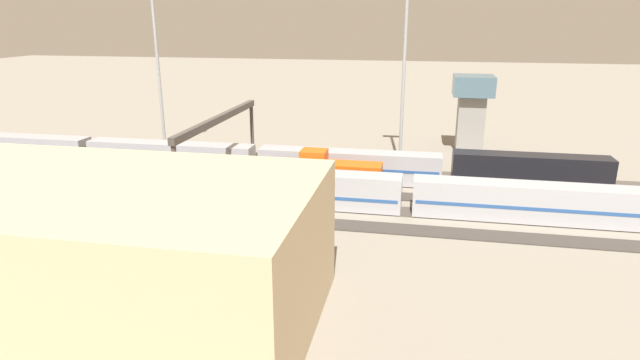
{
  "coord_description": "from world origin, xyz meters",
  "views": [
    {
      "loc": [
        -11.05,
        58.52,
        20.01
      ],
      "look_at": [
        -0.22,
        3.2,
        2.5
      ],
      "focal_mm": 29.53,
      "sensor_mm": 36.0,
      "label": 1
    }
  ],
  "objects_px": {
    "train_on_track_1": "(241,160)",
    "maintenance_shed": "(15,244)",
    "light_mast_0": "(406,17)",
    "train_on_track_2": "(337,176)",
    "signal_gantry": "(219,127)",
    "train_on_track_3": "(296,188)",
    "light_mast_2": "(155,33)",
    "control_tower": "(472,107)"
  },
  "relations": [
    {
      "from": "train_on_track_2",
      "to": "maintenance_shed",
      "type": "relative_size",
      "value": 0.24
    },
    {
      "from": "train_on_track_2",
      "to": "signal_gantry",
      "type": "xyz_separation_m",
      "value": [
        14.27,
        0.0,
        5.26
      ]
    },
    {
      "from": "train_on_track_2",
      "to": "light_mast_0",
      "type": "height_order",
      "value": "light_mast_0"
    },
    {
      "from": "light_mast_0",
      "to": "control_tower",
      "type": "relative_size",
      "value": 2.79
    },
    {
      "from": "train_on_track_1",
      "to": "maintenance_shed",
      "type": "height_order",
      "value": "maintenance_shed"
    },
    {
      "from": "train_on_track_3",
      "to": "signal_gantry",
      "type": "distance_m",
      "value": 12.9
    },
    {
      "from": "train_on_track_3",
      "to": "train_on_track_1",
      "type": "bearing_deg",
      "value": -45.36
    },
    {
      "from": "train_on_track_3",
      "to": "light_mast_2",
      "type": "height_order",
      "value": "light_mast_2"
    },
    {
      "from": "light_mast_0",
      "to": "light_mast_2",
      "type": "bearing_deg",
      "value": -0.48
    },
    {
      "from": "signal_gantry",
      "to": "control_tower",
      "type": "xyz_separation_m",
      "value": [
        -31.17,
        -24.97,
        -0.6
      ]
    },
    {
      "from": "light_mast_0",
      "to": "signal_gantry",
      "type": "height_order",
      "value": "light_mast_0"
    },
    {
      "from": "train_on_track_2",
      "to": "control_tower",
      "type": "bearing_deg",
      "value": -124.09
    },
    {
      "from": "train_on_track_2",
      "to": "control_tower",
      "type": "height_order",
      "value": "control_tower"
    },
    {
      "from": "train_on_track_1",
      "to": "light_mast_2",
      "type": "xyz_separation_m",
      "value": [
        14.95,
        -8.14,
        15.81
      ]
    },
    {
      "from": "light_mast_0",
      "to": "signal_gantry",
      "type": "bearing_deg",
      "value": 31.37
    },
    {
      "from": "light_mast_0",
      "to": "maintenance_shed",
      "type": "height_order",
      "value": "light_mast_0"
    },
    {
      "from": "train_on_track_1",
      "to": "control_tower",
      "type": "height_order",
      "value": "control_tower"
    },
    {
      "from": "train_on_track_1",
      "to": "light_mast_2",
      "type": "distance_m",
      "value": 23.23
    },
    {
      "from": "train_on_track_2",
      "to": "light_mast_0",
      "type": "bearing_deg",
      "value": -117.89
    },
    {
      "from": "train_on_track_2",
      "to": "train_on_track_3",
      "type": "distance_m",
      "value": 6.21
    },
    {
      "from": "maintenance_shed",
      "to": "control_tower",
      "type": "height_order",
      "value": "control_tower"
    },
    {
      "from": "signal_gantry",
      "to": "train_on_track_2",
      "type": "bearing_deg",
      "value": 180.0
    },
    {
      "from": "light_mast_2",
      "to": "maintenance_shed",
      "type": "height_order",
      "value": "light_mast_2"
    },
    {
      "from": "light_mast_0",
      "to": "light_mast_2",
      "type": "xyz_separation_m",
      "value": [
        35.29,
        -0.29,
        -2.15
      ]
    },
    {
      "from": "signal_gantry",
      "to": "control_tower",
      "type": "distance_m",
      "value": 39.94
    },
    {
      "from": "train_on_track_3",
      "to": "light_mast_0",
      "type": "xyz_separation_m",
      "value": [
        -10.47,
        -17.84,
        18.02
      ]
    },
    {
      "from": "signal_gantry",
      "to": "maintenance_shed",
      "type": "distance_m",
      "value": 29.98
    },
    {
      "from": "train_on_track_2",
      "to": "signal_gantry",
      "type": "height_order",
      "value": "signal_gantry"
    },
    {
      "from": "train_on_track_2",
      "to": "maintenance_shed",
      "type": "xyz_separation_m",
      "value": [
        17.78,
        29.67,
        2.75
      ]
    },
    {
      "from": "control_tower",
      "to": "train_on_track_2",
      "type": "bearing_deg",
      "value": 55.91
    },
    {
      "from": "light_mast_0",
      "to": "control_tower",
      "type": "distance_m",
      "value": 20.58
    },
    {
      "from": "light_mast_2",
      "to": "train_on_track_1",
      "type": "bearing_deg",
      "value": 151.45
    },
    {
      "from": "train_on_track_3",
      "to": "signal_gantry",
      "type": "relative_size",
      "value": 4.79
    },
    {
      "from": "signal_gantry",
      "to": "control_tower",
      "type": "relative_size",
      "value": 2.16
    },
    {
      "from": "light_mast_2",
      "to": "control_tower",
      "type": "xyz_separation_m",
      "value": [
        -45.4,
        -11.84,
        -11.06
      ]
    },
    {
      "from": "signal_gantry",
      "to": "control_tower",
      "type": "height_order",
      "value": "control_tower"
    },
    {
      "from": "signal_gantry",
      "to": "light_mast_2",
      "type": "bearing_deg",
      "value": -42.71
    },
    {
      "from": "train_on_track_1",
      "to": "train_on_track_2",
      "type": "relative_size",
      "value": 9.06
    },
    {
      "from": "train_on_track_1",
      "to": "light_mast_2",
      "type": "bearing_deg",
      "value": -28.55
    },
    {
      "from": "train_on_track_3",
      "to": "control_tower",
      "type": "relative_size",
      "value": 10.37
    },
    {
      "from": "light_mast_2",
      "to": "control_tower",
      "type": "bearing_deg",
      "value": -165.39
    },
    {
      "from": "light_mast_0",
      "to": "control_tower",
      "type": "bearing_deg",
      "value": -129.79
    }
  ]
}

